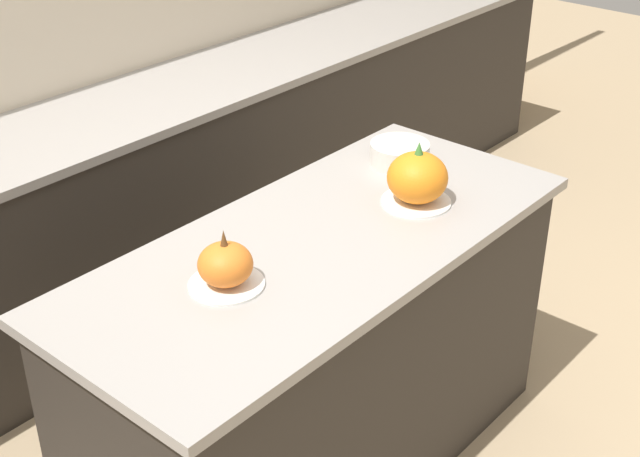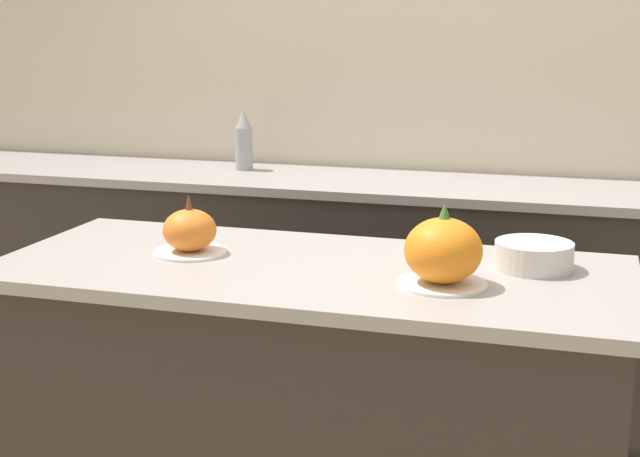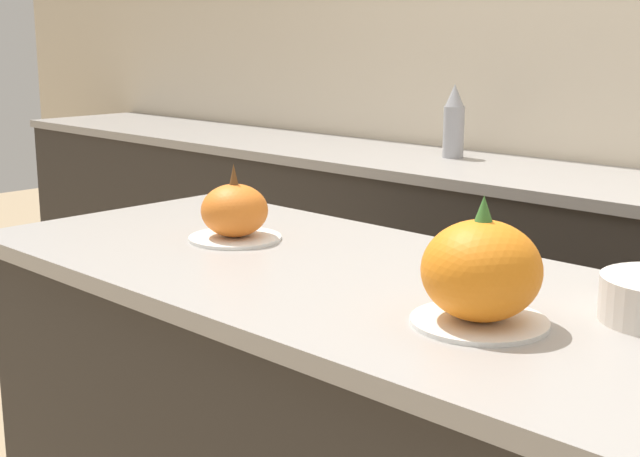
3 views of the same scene
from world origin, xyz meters
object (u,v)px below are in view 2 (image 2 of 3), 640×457
(pumpkin_cake_right, at_px, (443,252))
(bottle_tall, at_px, (244,141))
(pumpkin_cake_left, at_px, (190,232))
(mixing_bowl, at_px, (534,256))

(pumpkin_cake_right, relative_size, bottle_tall, 0.87)
(pumpkin_cake_left, height_order, pumpkin_cake_right, pumpkin_cake_right)
(mixing_bowl, bearing_deg, pumpkin_cake_left, -173.25)
(pumpkin_cake_left, relative_size, mixing_bowl, 1.02)
(bottle_tall, distance_m, mixing_bowl, 1.74)
(pumpkin_cake_right, distance_m, mixing_bowl, 0.30)
(bottle_tall, height_order, mixing_bowl, bottle_tall)
(pumpkin_cake_right, xyz_separation_m, mixing_bowl, (0.20, 0.22, -0.05))
(pumpkin_cake_left, height_order, bottle_tall, bottle_tall)
(bottle_tall, xyz_separation_m, mixing_bowl, (1.28, -1.18, -0.11))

